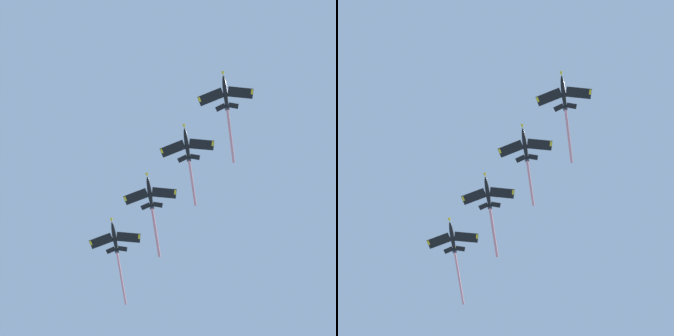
{
  "view_description": "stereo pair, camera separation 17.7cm",
  "coord_description": "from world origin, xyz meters",
  "views": [
    {
      "loc": [
        -29.3,
        7.21,
        1.66
      ],
      "look_at": [
        9.22,
        50.31,
        156.47
      ],
      "focal_mm": 48.13,
      "sensor_mm": 36.0,
      "label": 1
    },
    {
      "loc": [
        -29.44,
        7.33,
        1.66
      ],
      "look_at": [
        9.22,
        50.31,
        156.47
      ],
      "focal_mm": 48.13,
      "sensor_mm": 36.0,
      "label": 2
    }
  ],
  "objects": [
    {
      "name": "jet_third",
      "position": [
        13.61,
        64.45,
        153.78
      ],
      "size": [
        25.91,
        24.14,
        6.98
      ],
      "color": "black"
    },
    {
      "name": "jet_second",
      "position": [
        11.06,
        41.39,
        157.22
      ],
      "size": [
        24.29,
        22.62,
        6.65
      ],
      "color": "black"
    },
    {
      "name": "jet_fourth",
      "position": [
        14.73,
        86.27,
        152.12
      ],
      "size": [
        27.34,
        25.22,
        8.04
      ],
      "color": "black"
    },
    {
      "name": "jet_lead",
      "position": [
        9.45,
        19.12,
        159.95
      ],
      "size": [
        26.01,
        24.15,
        7.2
      ],
      "color": "black"
    }
  ]
}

